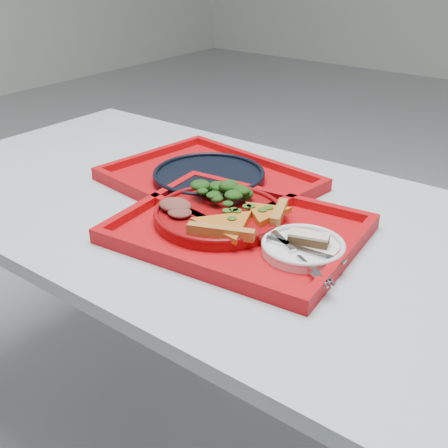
{
  "coord_description": "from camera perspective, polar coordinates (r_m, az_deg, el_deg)",
  "views": [
    {
      "loc": [
        0.65,
        -0.86,
        1.27
      ],
      "look_at": [
        0.07,
        -0.1,
        0.78
      ],
      "focal_mm": 45.0,
      "sensor_mm": 36.0,
      "label": 1
    }
  ],
  "objects": [
    {
      "name": "pizza_slice_a",
      "position": [
        1.06,
        0.18,
        0.09
      ],
      "size": [
        0.17,
        0.18,
        0.02
      ],
      "primitive_type": null,
      "rotation": [
        0.0,
        0.0,
        1.96
      ],
      "color": "gold",
      "rests_on": "dinner_plate"
    },
    {
      "name": "pizza_slice_b",
      "position": [
        1.11,
        4.24,
        1.33
      ],
      "size": [
        0.14,
        0.13,
        0.02
      ],
      "primitive_type": null,
      "rotation": [
        0.0,
        0.0,
        3.52
      ],
      "color": "gold",
      "rests_on": "dinner_plate"
    },
    {
      "name": "table",
      "position": [
        1.23,
        0.17,
        -1.74
      ],
      "size": [
        1.6,
        0.8,
        0.75
      ],
      "color": "#ABB5C0",
      "rests_on": "ground"
    },
    {
      "name": "fork",
      "position": [
        0.98,
        7.49,
        -3.13
      ],
      "size": [
        0.17,
        0.11,
        0.01
      ],
      "primitive_type": "cube",
      "rotation": [
        0.0,
        0.0,
        -0.5
      ],
      "color": "silver",
      "rests_on": "side_plate"
    },
    {
      "name": "navy_plate",
      "position": [
        1.32,
        -1.54,
        4.77
      ],
      "size": [
        0.26,
        0.26,
        0.02
      ],
      "primitive_type": "cylinder",
      "color": "black",
      "rests_on": "tray_far"
    },
    {
      "name": "dessert_bar",
      "position": [
        1.02,
        8.59,
        -1.46
      ],
      "size": [
        0.08,
        0.05,
        0.02
      ],
      "rotation": [
        0.0,
        0.0,
        0.31
      ],
      "color": "#493018",
      "rests_on": "side_plate"
    },
    {
      "name": "meat_portion",
      "position": [
        1.13,
        -4.98,
        1.93
      ],
      "size": [
        0.07,
        0.06,
        0.02
      ],
      "primitive_type": "ellipsoid",
      "color": "brown",
      "rests_on": "dinner_plate"
    },
    {
      "name": "side_plate",
      "position": [
        1.02,
        8.03,
        -2.55
      ],
      "size": [
        0.15,
        0.15,
        0.01
      ],
      "primitive_type": "cylinder",
      "color": "white",
      "rests_on": "tray_main"
    },
    {
      "name": "tray_main",
      "position": [
        1.1,
        1.44,
        -0.88
      ],
      "size": [
        0.48,
        0.4,
        0.01
      ],
      "primitive_type": "cube",
      "rotation": [
        0.0,
        0.0,
        0.11
      ],
      "color": "#B6090E",
      "rests_on": "table"
    },
    {
      "name": "salad_heap",
      "position": [
        1.16,
        -0.31,
        3.4
      ],
      "size": [
        0.1,
        0.09,
        0.05
      ],
      "primitive_type": "ellipsoid",
      "color": "black",
      "rests_on": "dinner_plate"
    },
    {
      "name": "tray_far",
      "position": [
        1.32,
        -1.53,
        4.21
      ],
      "size": [
        0.49,
        0.4,
        0.01
      ],
      "primitive_type": "cube",
      "rotation": [
        0.0,
        0.0,
        -0.13
      ],
      "color": "#B6090E",
      "rests_on": "table"
    },
    {
      "name": "knife",
      "position": [
        1.01,
        7.35,
        -2.34
      ],
      "size": [
        0.19,
        0.03,
        0.01
      ],
      "primitive_type": "cube",
      "rotation": [
        0.0,
        0.0,
        0.08
      ],
      "color": "silver",
      "rests_on": "side_plate"
    },
    {
      "name": "dinner_plate",
      "position": [
        1.13,
        -0.51,
        0.79
      ],
      "size": [
        0.26,
        0.26,
        0.02
      ],
      "primitive_type": "cylinder",
      "color": "maroon",
      "rests_on": "tray_main"
    }
  ]
}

